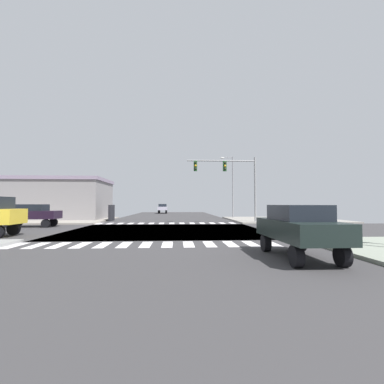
{
  "coord_description": "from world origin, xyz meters",
  "views": [
    {
      "loc": [
        0.65,
        -20.87,
        1.92
      ],
      "look_at": [
        2.11,
        5.03,
        3.0
      ],
      "focal_mm": 26.65,
      "sensor_mm": 36.0,
      "label": 1
    }
  ],
  "objects_px": {
    "traffic_signal_mast": "(229,174)",
    "sedan_trailing_4": "(32,213)",
    "street_lamp": "(231,182)",
    "bank_building": "(39,199)",
    "sedan_nearside_1": "(163,208)",
    "sedan_crossing_2": "(298,226)"
  },
  "relations": [
    {
      "from": "traffic_signal_mast",
      "to": "sedan_trailing_4",
      "type": "relative_size",
      "value": 1.63
    },
    {
      "from": "street_lamp",
      "to": "bank_building",
      "type": "relative_size",
      "value": 0.46
    },
    {
      "from": "sedan_nearside_1",
      "to": "bank_building",
      "type": "bearing_deg",
      "value": 56.67
    },
    {
      "from": "sedan_nearside_1",
      "to": "sedan_crossing_2",
      "type": "relative_size",
      "value": 1.0
    },
    {
      "from": "street_lamp",
      "to": "sedan_trailing_4",
      "type": "distance_m",
      "value": 23.29
    },
    {
      "from": "bank_building",
      "to": "sedan_crossing_2",
      "type": "distance_m",
      "value": 33.36
    },
    {
      "from": "sedan_nearside_1",
      "to": "sedan_crossing_2",
      "type": "distance_m",
      "value": 47.75
    },
    {
      "from": "sedan_nearside_1",
      "to": "sedan_trailing_4",
      "type": "bearing_deg",
      "value": 74.16
    },
    {
      "from": "traffic_signal_mast",
      "to": "sedan_trailing_4",
      "type": "height_order",
      "value": "traffic_signal_mast"
    },
    {
      "from": "bank_building",
      "to": "sedan_nearside_1",
      "type": "xyz_separation_m",
      "value": [
        14.08,
        21.41,
        -1.38
      ]
    },
    {
      "from": "bank_building",
      "to": "sedan_crossing_2",
      "type": "bearing_deg",
      "value": -50.77
    },
    {
      "from": "street_lamp",
      "to": "sedan_nearside_1",
      "type": "height_order",
      "value": "street_lamp"
    },
    {
      "from": "bank_building",
      "to": "street_lamp",
      "type": "bearing_deg",
      "value": 3.1
    },
    {
      "from": "bank_building",
      "to": "sedan_crossing_2",
      "type": "xyz_separation_m",
      "value": [
        21.08,
        -25.82,
        -1.38
      ]
    },
    {
      "from": "sedan_nearside_1",
      "to": "sedan_crossing_2",
      "type": "bearing_deg",
      "value": 98.43
    },
    {
      "from": "street_lamp",
      "to": "traffic_signal_mast",
      "type": "bearing_deg",
      "value": -102.34
    },
    {
      "from": "street_lamp",
      "to": "bank_building",
      "type": "distance_m",
      "value": 24.12
    },
    {
      "from": "bank_building",
      "to": "traffic_signal_mast",
      "type": "bearing_deg",
      "value": -18.66
    },
    {
      "from": "traffic_signal_mast",
      "to": "sedan_trailing_4",
      "type": "bearing_deg",
      "value": -167.21
    },
    {
      "from": "sedan_nearside_1",
      "to": "sedan_crossing_2",
      "type": "xyz_separation_m",
      "value": [
        7.0,
        -47.23,
        0.0
      ]
    },
    {
      "from": "traffic_signal_mast",
      "to": "sedan_nearside_1",
      "type": "distance_m",
      "value": 30.18
    },
    {
      "from": "sedan_crossing_2",
      "to": "sedan_trailing_4",
      "type": "bearing_deg",
      "value": 138.43
    }
  ]
}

